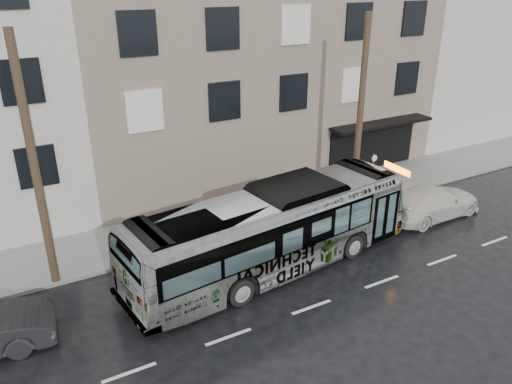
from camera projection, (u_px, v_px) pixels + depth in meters
ground at (274, 273)px, 19.29m from camera, size 120.00×120.00×0.00m
sidewalk at (220, 221)px, 23.19m from camera, size 90.00×3.60×0.15m
building_taupe at (238, 68)px, 29.47m from camera, size 20.00×12.00×11.00m
building_filler at (461, 40)px, 37.70m from camera, size 18.00×12.00×12.00m
utility_pole_front at (360, 115)px, 22.95m from camera, size 0.30×0.30×9.00m
utility_pole_rear at (35, 167)px, 16.74m from camera, size 0.30×0.30×9.00m
sign_post at (372, 177)px, 24.76m from camera, size 0.06×0.06×2.40m
bus at (272, 231)px, 18.91m from camera, size 12.17×4.16×3.32m
white_sedan at (432, 202)px, 23.47m from camera, size 5.26×2.25×1.51m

